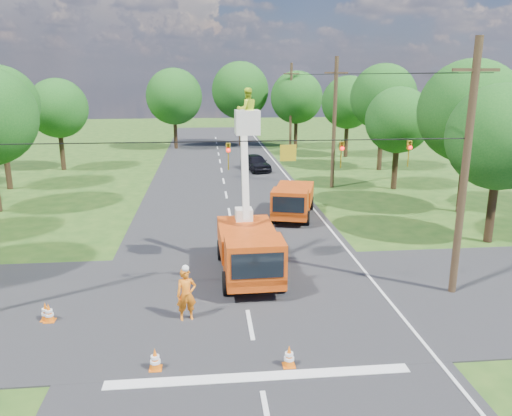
{
  "coord_description": "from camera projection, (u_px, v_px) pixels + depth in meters",
  "views": [
    {
      "loc": [
        -1.4,
        -15.99,
        8.6
      ],
      "look_at": [
        0.86,
        6.44,
        2.6
      ],
      "focal_mm": 35.0,
      "sensor_mm": 36.0,
      "label": 1
    }
  ],
  "objects": [
    {
      "name": "traffic_cone_3",
      "position": [
        269.0,
        228.0,
        27.85
      ],
      "size": [
        0.38,
        0.38,
        0.71
      ],
      "color": "orange",
      "rests_on": "ground"
    },
    {
      "name": "road_cross",
      "position": [
        246.0,
        301.0,
        19.65
      ],
      "size": [
        56.0,
        10.0,
        0.07
      ],
      "primitive_type": "cube",
      "color": "black",
      "rests_on": "ground"
    },
    {
      "name": "road_main",
      "position": [
        226.0,
        195.0,
        36.95
      ],
      "size": [
        12.0,
        100.0,
        0.06
      ],
      "primitive_type": "cube",
      "color": "black",
      "rests_on": "ground"
    },
    {
      "name": "pole_right_near",
      "position": [
        465.0,
        169.0,
        19.16
      ],
      "size": [
        1.8,
        0.3,
        10.0
      ],
      "color": "#4C3823",
      "rests_on": "ground"
    },
    {
      "name": "tree_right_d",
      "position": [
        383.0,
        97.0,
        45.32
      ],
      "size": [
        6.0,
        6.0,
        9.7
      ],
      "color": "#382616",
      "rests_on": "ground"
    },
    {
      "name": "edge_line",
      "position": [
        301.0,
        194.0,
        37.5
      ],
      "size": [
        0.12,
        90.0,
        0.02
      ],
      "primitive_type": "cube",
      "color": "silver",
      "rests_on": "ground"
    },
    {
      "name": "bucket_truck",
      "position": [
        249.0,
        239.0,
        21.7
      ],
      "size": [
        2.67,
        6.42,
        8.12
      ],
      "rotation": [
        0.0,
        0.0,
        0.02
      ],
      "color": "#CF430E",
      "rests_on": "ground"
    },
    {
      "name": "pole_right_mid",
      "position": [
        334.0,
        122.0,
        38.39
      ],
      "size": [
        1.8,
        0.3,
        10.0
      ],
      "color": "#4C3823",
      "rests_on": "ground"
    },
    {
      "name": "traffic_cone_2",
      "position": [
        272.0,
        246.0,
        24.95
      ],
      "size": [
        0.38,
        0.38,
        0.71
      ],
      "color": "orange",
      "rests_on": "ground"
    },
    {
      "name": "ground_worker",
      "position": [
        186.0,
        295.0,
        17.88
      ],
      "size": [
        0.81,
        0.62,
        1.98
      ],
      "primitive_type": "imported",
      "rotation": [
        0.0,
        0.0,
        0.21
      ],
      "color": "orange",
      "rests_on": "ground"
    },
    {
      "name": "pole_right_far",
      "position": [
        291.0,
        107.0,
        57.61
      ],
      "size": [
        1.8,
        0.3,
        10.0
      ],
      "color": "#4C3823",
      "rests_on": "ground"
    },
    {
      "name": "tree_far_c",
      "position": [
        296.0,
        97.0,
        59.39
      ],
      "size": [
        6.2,
        6.2,
        9.18
      ],
      "color": "#382616",
      "rests_on": "ground"
    },
    {
      "name": "tree_right_b",
      "position": [
        470.0,
        112.0,
        30.98
      ],
      "size": [
        6.4,
        6.4,
        9.65
      ],
      "color": "#382616",
      "rests_on": "ground"
    },
    {
      "name": "tree_right_a",
      "position": [
        500.0,
        137.0,
        25.29
      ],
      "size": [
        5.4,
        5.4,
        8.28
      ],
      "color": "#382616",
      "rests_on": "ground"
    },
    {
      "name": "traffic_cone_5",
      "position": [
        46.0,
        312.0,
        17.98
      ],
      "size": [
        0.38,
        0.38,
        0.71
      ],
      "color": "orange",
      "rests_on": "ground"
    },
    {
      "name": "tree_far_b",
      "position": [
        240.0,
        91.0,
        61.45
      ],
      "size": [
        7.0,
        7.0,
        10.32
      ],
      "color": "#382616",
      "rests_on": "ground"
    },
    {
      "name": "traffic_cone_7",
      "position": [
        284.0,
        197.0,
        34.86
      ],
      "size": [
        0.38,
        0.38,
        0.71
      ],
      "color": "orange",
      "rests_on": "ground"
    },
    {
      "name": "signal_span",
      "position": [
        305.0,
        152.0,
        18.34
      ],
      "size": [
        18.0,
        0.29,
        1.07
      ],
      "color": "black",
      "rests_on": "ground"
    },
    {
      "name": "ground",
      "position": [
        226.0,
        195.0,
        36.95
      ],
      "size": [
        140.0,
        140.0,
        0.0
      ],
      "primitive_type": "plane",
      "color": "#214815",
      "rests_on": "ground"
    },
    {
      "name": "traffic_cone_0",
      "position": [
        155.0,
        359.0,
        14.96
      ],
      "size": [
        0.38,
        0.38,
        0.71
      ],
      "color": "orange",
      "rests_on": "ground"
    },
    {
      "name": "traffic_cone_1",
      "position": [
        289.0,
        356.0,
        15.12
      ],
      "size": [
        0.38,
        0.38,
        0.71
      ],
      "color": "orange",
      "rests_on": "ground"
    },
    {
      "name": "second_truck",
      "position": [
        293.0,
        200.0,
        30.96
      ],
      "size": [
        3.57,
        6.11,
        2.16
      ],
      "rotation": [
        0.0,
        0.0,
        -0.27
      ],
      "color": "#CF430E",
      "rests_on": "ground"
    },
    {
      "name": "stop_bar",
      "position": [
        260.0,
        378.0,
        14.65
      ],
      "size": [
        9.0,
        0.45,
        0.02
      ],
      "primitive_type": "cube",
      "color": "silver",
      "rests_on": "ground"
    },
    {
      "name": "tree_far_a",
      "position": [
        174.0,
        97.0,
        58.91
      ],
      "size": [
        6.6,
        6.6,
        9.5
      ],
      "color": "#382616",
      "rests_on": "ground"
    },
    {
      "name": "traffic_cone_4",
      "position": [
        49.0,
        313.0,
        17.88
      ],
      "size": [
        0.38,
        0.38,
        0.71
      ],
      "color": "orange",
      "rests_on": "ground"
    },
    {
      "name": "tree_right_e",
      "position": [
        348.0,
        103.0,
        53.14
      ],
      "size": [
        5.6,
        5.6,
        8.63
      ],
      "color": "#382616",
      "rests_on": "ground"
    },
    {
      "name": "distant_car",
      "position": [
        256.0,
        162.0,
        46.36
      ],
      "size": [
        2.89,
        4.84,
        1.54
      ],
      "primitive_type": "imported",
      "rotation": [
        0.0,
        0.0,
        0.25
      ],
      "color": "black",
      "rests_on": "ground"
    },
    {
      "name": "tree_right_c",
      "position": [
        398.0,
        120.0,
        37.83
      ],
      "size": [
        5.0,
        5.0,
        7.83
      ],
      "color": "#382616",
      "rests_on": "ground"
    },
    {
      "name": "tree_left_f",
      "position": [
        58.0,
        108.0,
        45.59
      ],
      "size": [
        5.4,
        5.4,
        8.4
      ],
      "color": "#382616",
      "rests_on": "ground"
    }
  ]
}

